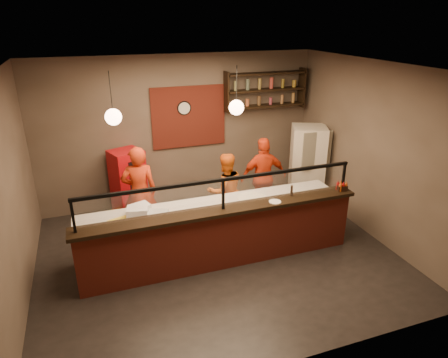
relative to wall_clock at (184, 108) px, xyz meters
name	(u,v)px	position (x,y,z in m)	size (l,w,h in m)	color
floor	(218,256)	(-0.10, -2.46, -2.10)	(6.00, 6.00, 0.00)	black
ceiling	(216,68)	(-0.10, -2.46, 1.10)	(6.00, 6.00, 0.00)	#382E2B
wall_back	(180,131)	(-0.10, 0.04, -0.50)	(6.00, 6.00, 0.00)	#68584C
wall_left	(10,197)	(-3.10, -2.46, -0.50)	(5.00, 5.00, 0.00)	#68584C
wall_right	(372,151)	(2.90, -2.46, -0.50)	(5.00, 5.00, 0.00)	#68584C
wall_front	(292,251)	(-0.10, -4.96, -0.50)	(6.00, 6.00, 0.00)	#68584C
brick_patch	(189,117)	(0.10, 0.01, -0.20)	(1.60, 0.04, 1.30)	maroon
service_counter	(223,239)	(-0.10, -2.76, -1.60)	(4.60, 0.25, 1.00)	maroon
counter_ledge	(223,210)	(-0.10, -2.76, -1.07)	(4.70, 0.37, 0.06)	black
worktop_cabinet	(214,229)	(-0.10, -2.26, -1.68)	(4.60, 0.75, 0.85)	gray
worktop	(213,206)	(-0.10, -2.26, -1.23)	(4.60, 0.75, 0.05)	silver
sneeze_guard	(223,191)	(-0.10, -2.76, -0.73)	(4.50, 0.05, 0.52)	white
wall_shelving	(265,90)	(1.80, -0.14, 0.30)	(1.84, 0.28, 0.85)	black
wall_clock	(184,108)	(0.00, 0.00, 0.00)	(0.30, 0.30, 0.04)	black
pendant_left	(113,117)	(-1.60, -2.26, 0.45)	(0.24, 0.24, 0.77)	black
pendant_right	(236,107)	(0.30, -2.26, 0.45)	(0.24, 0.24, 0.77)	black
cook_left	(140,192)	(-1.21, -1.25, -1.22)	(0.64, 0.42, 1.76)	red
cook_mid	(225,191)	(0.40, -1.47, -1.34)	(0.74, 0.57, 1.51)	orange
cook_right	(263,177)	(1.32, -1.23, -1.27)	(0.97, 0.40, 1.66)	red
fridge	(307,164)	(2.50, -0.95, -1.24)	(0.71, 0.67, 1.71)	silver
red_cooler	(128,183)	(-1.32, -0.31, -1.40)	(0.60, 0.55, 1.40)	red
pizza_dough	(252,198)	(0.63, -2.23, -1.19)	(0.51, 0.51, 0.01)	#F1EACC
prep_tub_a	(137,212)	(-1.39, -2.28, -1.12)	(0.33, 0.26, 0.17)	white
prep_tub_b	(141,209)	(-1.32, -2.14, -1.13)	(0.29, 0.23, 0.15)	white
prep_tub_c	(158,216)	(-1.09, -2.50, -1.13)	(0.30, 0.24, 0.15)	silver
rolling_pin	(119,219)	(-1.69, -2.30, -1.17)	(0.06, 0.06, 0.35)	yellow
condiment_caddy	(342,188)	(2.10, -2.77, -0.99)	(0.17, 0.13, 0.09)	black
pepper_mill	(292,191)	(1.16, -2.68, -0.95)	(0.04, 0.04, 0.19)	black
small_plate	(275,202)	(0.79, -2.82, -1.03)	(0.20, 0.20, 0.01)	silver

